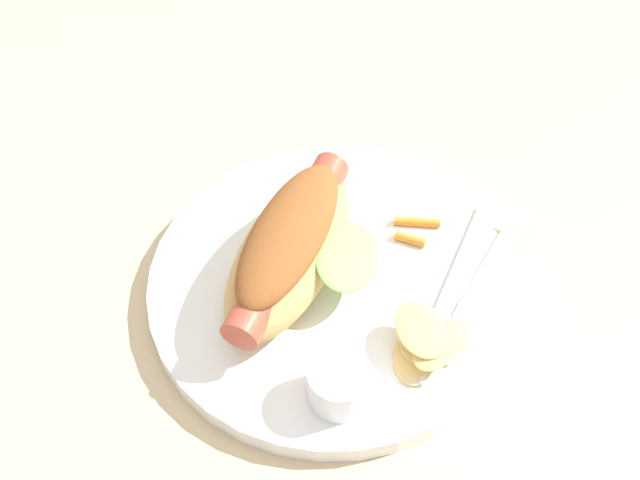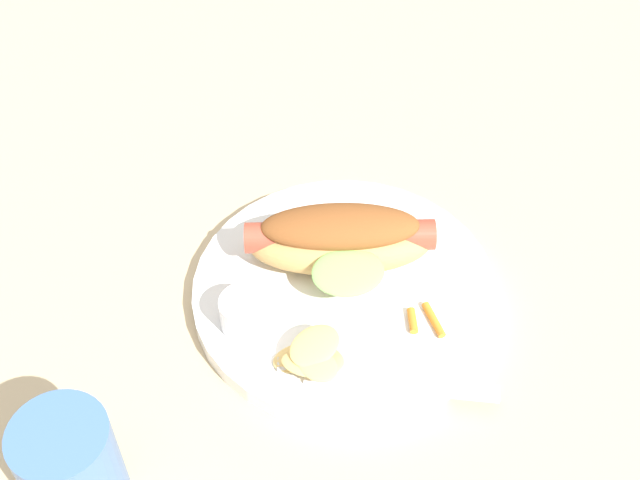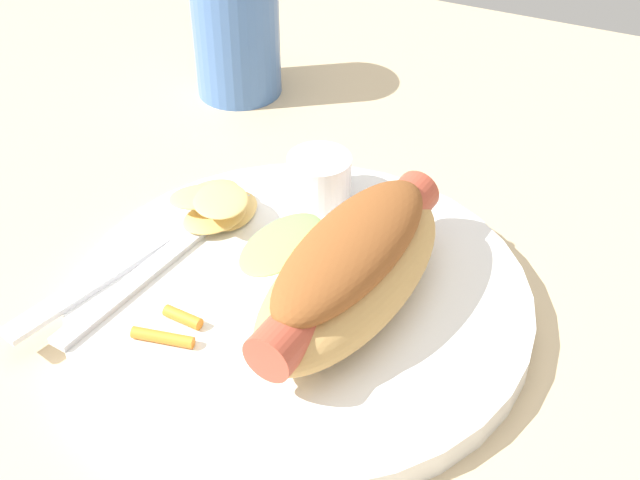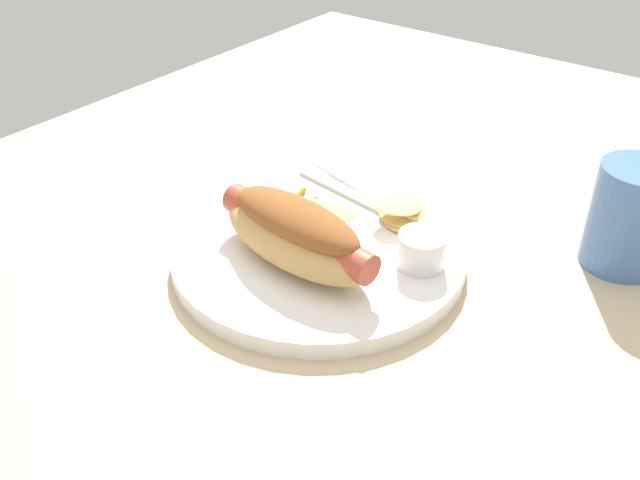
{
  "view_description": "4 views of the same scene",
  "coord_description": "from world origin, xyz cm",
  "px_view_note": "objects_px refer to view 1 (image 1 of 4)",
  "views": [
    {
      "loc": [
        -5.73,
        34.02,
        50.75
      ],
      "look_at": [
        3.62,
        0.02,
        5.89
      ],
      "focal_mm": 47.92,
      "sensor_mm": 36.0,
      "label": 1
    },
    {
      "loc": [
        -42.45,
        8.74,
        57.96
      ],
      "look_at": [
        4.06,
        1.97,
        6.34
      ],
      "focal_mm": 48.06,
      "sensor_mm": 36.0,
      "label": 2
    },
    {
      "loc": [
        18.78,
        -32.23,
        34.06
      ],
      "look_at": [
        3.27,
        1.63,
        4.28
      ],
      "focal_mm": 48.52,
      "sensor_mm": 36.0,
      "label": 3
    },
    {
      "loc": [
        43.57,
        31.13,
        36.5
      ],
      "look_at": [
        4.71,
        1.59,
        3.74
      ],
      "focal_mm": 39.52,
      "sensor_mm": 36.0,
      "label": 4
    }
  ],
  "objects_px": {
    "hot_dog": "(291,245)",
    "fork": "(454,285)",
    "plate": "(330,288)",
    "knife": "(484,281)",
    "chips_pile": "(428,342)",
    "sauce_ramekin": "(343,385)",
    "carrot_garnish": "(414,229)"
  },
  "relations": [
    {
      "from": "hot_dog",
      "to": "fork",
      "type": "xyz_separation_m",
      "value": [
        -0.11,
        -0.02,
        -0.03
      ]
    },
    {
      "from": "plate",
      "to": "fork",
      "type": "bearing_deg",
      "value": -167.52
    },
    {
      "from": "hot_dog",
      "to": "knife",
      "type": "xyz_separation_m",
      "value": [
        -0.13,
        -0.03,
        -0.03
      ]
    },
    {
      "from": "knife",
      "to": "chips_pile",
      "type": "bearing_deg",
      "value": -8.63
    },
    {
      "from": "sauce_ramekin",
      "to": "knife",
      "type": "distance_m",
      "value": 0.14
    },
    {
      "from": "knife",
      "to": "chips_pile",
      "type": "relative_size",
      "value": 2.32
    },
    {
      "from": "plate",
      "to": "chips_pile",
      "type": "distance_m",
      "value": 0.09
    },
    {
      "from": "plate",
      "to": "sauce_ramekin",
      "type": "relative_size",
      "value": 6.37
    },
    {
      "from": "fork",
      "to": "chips_pile",
      "type": "bearing_deg",
      "value": -0.94
    },
    {
      "from": "sauce_ramekin",
      "to": "fork",
      "type": "height_order",
      "value": "sauce_ramekin"
    },
    {
      "from": "hot_dog",
      "to": "carrot_garnish",
      "type": "bearing_deg",
      "value": 133.09
    },
    {
      "from": "fork",
      "to": "carrot_garnish",
      "type": "relative_size",
      "value": 4.64
    },
    {
      "from": "plate",
      "to": "sauce_ramekin",
      "type": "height_order",
      "value": "sauce_ramekin"
    },
    {
      "from": "sauce_ramekin",
      "to": "carrot_garnish",
      "type": "xyz_separation_m",
      "value": [
        -0.02,
        -0.14,
        -0.01
      ]
    },
    {
      "from": "plate",
      "to": "knife",
      "type": "bearing_deg",
      "value": -164.67
    },
    {
      "from": "plate",
      "to": "knife",
      "type": "relative_size",
      "value": 1.73
    },
    {
      "from": "hot_dog",
      "to": "knife",
      "type": "relative_size",
      "value": 1.09
    },
    {
      "from": "hot_dog",
      "to": "knife",
      "type": "bearing_deg",
      "value": 107.39
    },
    {
      "from": "hot_dog",
      "to": "chips_pile",
      "type": "bearing_deg",
      "value": 75.57
    },
    {
      "from": "plate",
      "to": "sauce_ramekin",
      "type": "bearing_deg",
      "value": 109.95
    },
    {
      "from": "carrot_garnish",
      "to": "chips_pile",
      "type": "bearing_deg",
      "value": 106.06
    },
    {
      "from": "fork",
      "to": "sauce_ramekin",
      "type": "bearing_deg",
      "value": -19.33
    },
    {
      "from": "plate",
      "to": "chips_pile",
      "type": "bearing_deg",
      "value": 153.83
    },
    {
      "from": "knife",
      "to": "sauce_ramekin",
      "type": "bearing_deg",
      "value": -18.14
    },
    {
      "from": "plate",
      "to": "chips_pile",
      "type": "xyz_separation_m",
      "value": [
        -0.08,
        0.04,
        0.02
      ]
    },
    {
      "from": "sauce_ramekin",
      "to": "fork",
      "type": "distance_m",
      "value": 0.12
    },
    {
      "from": "carrot_garnish",
      "to": "hot_dog",
      "type": "bearing_deg",
      "value": 36.32
    },
    {
      "from": "plate",
      "to": "carrot_garnish",
      "type": "height_order",
      "value": "carrot_garnish"
    },
    {
      "from": "chips_pile",
      "to": "hot_dog",
      "type": "bearing_deg",
      "value": -21.19
    },
    {
      "from": "fork",
      "to": "chips_pile",
      "type": "height_order",
      "value": "chips_pile"
    },
    {
      "from": "hot_dog",
      "to": "sauce_ramekin",
      "type": "height_order",
      "value": "hot_dog"
    },
    {
      "from": "hot_dog",
      "to": "carrot_garnish",
      "type": "xyz_separation_m",
      "value": [
        -0.08,
        -0.06,
        -0.02
      ]
    }
  ]
}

